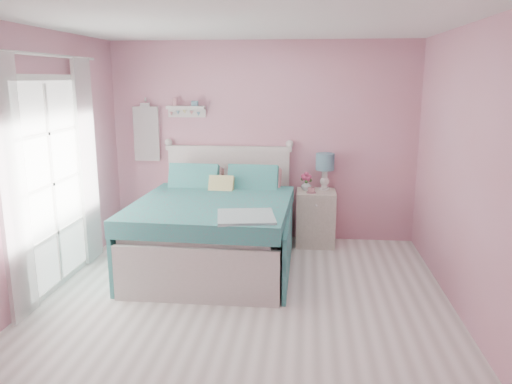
% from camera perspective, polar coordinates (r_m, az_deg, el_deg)
% --- Properties ---
extents(floor, '(4.50, 4.50, 0.00)m').
position_cam_1_polar(floor, '(4.81, -1.72, -13.33)').
color(floor, beige).
rests_on(floor, ground).
extents(room_shell, '(4.50, 4.50, 4.50)m').
position_cam_1_polar(room_shell, '(4.35, -1.86, 5.75)').
color(room_shell, '#D18493').
rests_on(room_shell, floor).
extents(bed, '(1.76, 2.18, 1.25)m').
position_cam_1_polar(bed, '(5.80, -4.65, -4.29)').
color(bed, silver).
rests_on(bed, floor).
extents(nightstand, '(0.49, 0.49, 0.71)m').
position_cam_1_polar(nightstand, '(6.51, 6.82, -2.95)').
color(nightstand, beige).
rests_on(nightstand, floor).
extents(table_lamp, '(0.24, 0.24, 0.47)m').
position_cam_1_polar(table_lamp, '(6.47, 7.89, 3.14)').
color(table_lamp, white).
rests_on(table_lamp, nightstand).
extents(vase, '(0.17, 0.17, 0.14)m').
position_cam_1_polar(vase, '(6.43, 5.76, 0.77)').
color(vase, white).
rests_on(vase, nightstand).
extents(teacup, '(0.12, 0.12, 0.07)m').
position_cam_1_polar(teacup, '(6.30, 6.34, 0.20)').
color(teacup, pink).
rests_on(teacup, nightstand).
extents(roses, '(0.14, 0.11, 0.12)m').
position_cam_1_polar(roses, '(6.41, 5.77, 1.73)').
color(roses, '#C14271').
rests_on(roses, vase).
extents(wall_shelf, '(0.50, 0.15, 0.25)m').
position_cam_1_polar(wall_shelf, '(6.67, -7.99, 9.41)').
color(wall_shelf, silver).
rests_on(wall_shelf, room_shell).
extents(hanging_dress, '(0.34, 0.03, 0.72)m').
position_cam_1_polar(hanging_dress, '(6.83, -12.42, 6.51)').
color(hanging_dress, white).
rests_on(hanging_dress, room_shell).
extents(french_door, '(0.04, 1.32, 2.16)m').
position_cam_1_polar(french_door, '(5.43, -22.31, 0.76)').
color(french_door, silver).
rests_on(french_door, floor).
extents(curtain_near, '(0.04, 0.40, 2.32)m').
position_cam_1_polar(curtain_near, '(4.75, -26.03, 0.11)').
color(curtain_near, white).
rests_on(curtain_near, floor).
extents(curtain_far, '(0.04, 0.40, 2.32)m').
position_cam_1_polar(curtain_far, '(6.04, -18.70, 3.22)').
color(curtain_far, white).
rests_on(curtain_far, floor).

